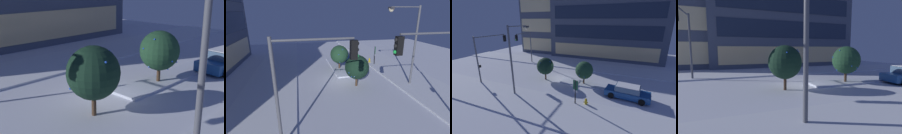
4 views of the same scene
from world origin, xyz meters
TOP-DOWN VIEW (x-y plane):
  - ground at (0.00, 0.00)m, footprint 52.00×52.00m
  - curb_strip_near at (0.00, -7.62)m, footprint 52.00×5.20m
  - curb_strip_far at (0.00, 7.62)m, footprint 52.00×5.20m
  - median_strip at (5.42, -0.52)m, footprint 9.00×1.80m
  - car_near at (9.66, -2.23)m, footprint 4.92×2.49m
  - traffic_light_corner_near_left at (-9.12, -3.69)m, footprint 0.32×5.63m
  - traffic_light_corner_far_left at (-8.78, 4.12)m, footprint 0.32×4.41m
  - street_lamp_arched at (-2.48, -5.76)m, footprint 0.62×3.10m
  - fire_hydrant at (5.85, -5.58)m, footprint 0.48×0.26m
  - parking_info_sign at (4.78, -5.86)m, footprint 0.54×0.21m
  - decorated_tree_median at (-1.55, -1.00)m, footprint 2.45×2.45m
  - decorated_tree_left_of_median at (4.13, -0.53)m, footprint 2.36×2.36m

SIDE VIEW (x-z plane):
  - ground at x=0.00m, z-range 0.00..0.00m
  - curb_strip_near at x=0.00m, z-range 0.00..0.14m
  - curb_strip_far at x=0.00m, z-range 0.00..0.14m
  - median_strip at x=5.42m, z-range 0.00..0.14m
  - fire_hydrant at x=5.85m, z-range -0.02..0.76m
  - car_near at x=9.66m, z-range -0.03..1.46m
  - parking_info_sign at x=4.78m, z-range 0.37..3.06m
  - decorated_tree_left_of_median at x=4.13m, z-range 0.42..3.63m
  - decorated_tree_median at x=-1.55m, z-range 0.40..3.67m
  - traffic_light_corner_far_left at x=-8.78m, z-range 1.24..7.51m
  - traffic_light_corner_near_left at x=-9.12m, z-range 1.25..7.69m
  - street_lamp_arched at x=-2.48m, z-range 1.19..9.10m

